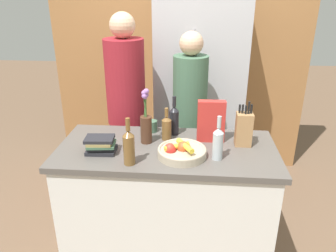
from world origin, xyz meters
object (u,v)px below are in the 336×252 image
(knife_block, at_px, (244,129))
(person_at_sink, at_px, (126,105))
(bottle_vinegar, at_px, (218,143))
(coffee_mug, at_px, (152,126))
(fruit_bowl, at_px, (181,151))
(cereal_box, at_px, (211,121))
(bottle_water, at_px, (174,120))
(book_stack, at_px, (101,145))
(bottle_wine, at_px, (129,146))
(flower_vase, at_px, (146,124))
(person_in_blue, at_px, (189,116))
(bottle_oil, at_px, (167,127))
(refrigerator, at_px, (199,91))

(knife_block, height_order, person_at_sink, person_at_sink)
(knife_block, bearing_deg, bottle_vinegar, -130.47)
(knife_block, xyz_separation_m, person_at_sink, (-0.91, 0.54, -0.05))
(coffee_mug, bearing_deg, knife_block, -15.06)
(fruit_bowl, xyz_separation_m, person_at_sink, (-0.50, 0.75, 0.03))
(cereal_box, bearing_deg, bottle_water, 160.08)
(book_stack, relative_size, bottle_water, 0.70)
(person_at_sink, bearing_deg, bottle_water, -29.68)
(cereal_box, distance_m, bottle_vinegar, 0.27)
(fruit_bowl, distance_m, person_at_sink, 0.90)
(cereal_box, relative_size, bottle_vinegar, 1.03)
(book_stack, bearing_deg, bottle_wine, -32.43)
(book_stack, bearing_deg, flower_vase, 32.55)
(coffee_mug, bearing_deg, flower_vase, -93.55)
(coffee_mug, relative_size, bottle_vinegar, 0.40)
(cereal_box, xyz_separation_m, person_in_blue, (-0.16, 0.47, -0.15))
(fruit_bowl, bearing_deg, bottle_oil, 115.01)
(fruit_bowl, height_order, flower_vase, flower_vase)
(bottle_water, bearing_deg, fruit_bowl, -78.71)
(coffee_mug, height_order, bottle_water, bottle_water)
(book_stack, xyz_separation_m, bottle_vinegar, (0.75, -0.03, 0.06))
(bottle_wine, distance_m, person_at_sink, 0.89)
(cereal_box, bearing_deg, bottle_wine, -143.43)
(fruit_bowl, xyz_separation_m, cereal_box, (0.19, 0.25, 0.11))
(fruit_bowl, xyz_separation_m, flower_vase, (-0.25, 0.19, 0.10))
(cereal_box, bearing_deg, bottle_oil, -179.55)
(bottle_wine, bearing_deg, bottle_water, 62.76)
(bottle_oil, xyz_separation_m, person_at_sink, (-0.39, 0.50, -0.02))
(refrigerator, height_order, coffee_mug, refrigerator)
(refrigerator, distance_m, bottle_oil, 1.06)
(fruit_bowl, distance_m, bottle_oil, 0.28)
(flower_vase, distance_m, bottle_water, 0.24)
(knife_block, bearing_deg, person_at_sink, 149.12)
(flower_vase, bearing_deg, bottle_vinegar, -22.80)
(fruit_bowl, xyz_separation_m, bottle_water, (-0.07, 0.34, 0.08))
(fruit_bowl, xyz_separation_m, bottle_oil, (-0.11, 0.24, 0.05))
(person_at_sink, bearing_deg, person_in_blue, 9.97)
(knife_block, height_order, cereal_box, knife_block)
(coffee_mug, bearing_deg, book_stack, -127.96)
(book_stack, height_order, bottle_water, bottle_water)
(refrigerator, relative_size, flower_vase, 5.00)
(coffee_mug, height_order, bottle_wine, bottle_wine)
(knife_block, height_order, bottle_oil, knife_block)
(book_stack, bearing_deg, bottle_water, 36.02)
(book_stack, distance_m, bottle_water, 0.56)
(flower_vase, bearing_deg, coffee_mug, 86.45)
(flower_vase, height_order, coffee_mug, flower_vase)
(fruit_bowl, relative_size, bottle_wine, 1.04)
(refrigerator, height_order, cereal_box, refrigerator)
(flower_vase, relative_size, person_at_sink, 0.22)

